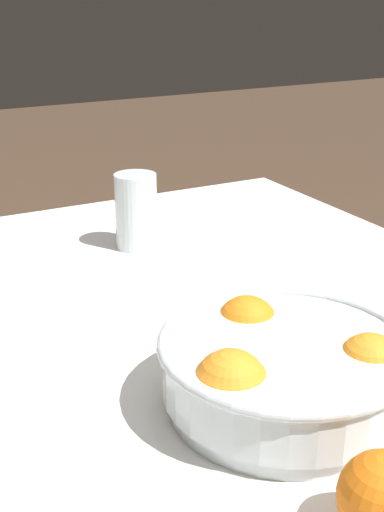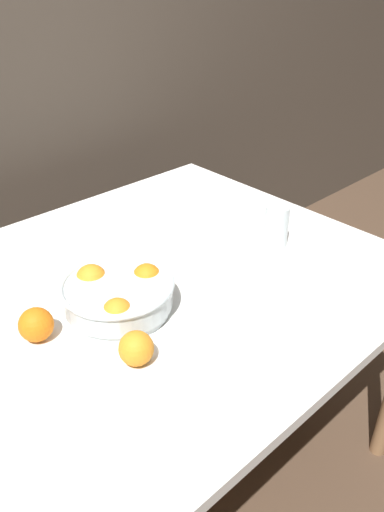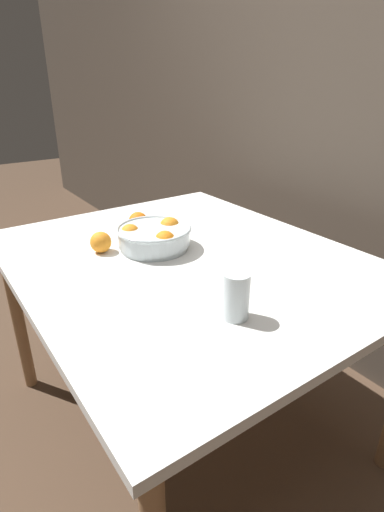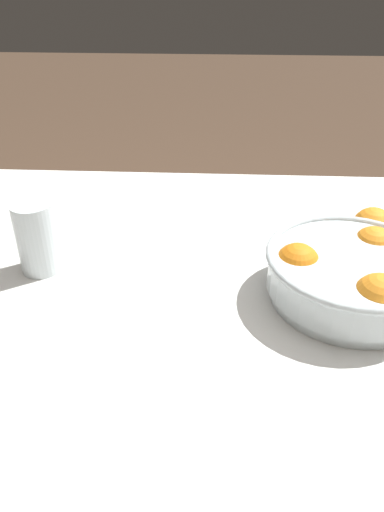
{
  "view_description": "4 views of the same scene",
  "coord_description": "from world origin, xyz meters",
  "px_view_note": "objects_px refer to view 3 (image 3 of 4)",
  "views": [
    {
      "loc": [
        -0.64,
        0.33,
        1.15
      ],
      "look_at": [
        0.13,
        -0.08,
        0.81
      ],
      "focal_mm": 50.0,
      "sensor_mm": 36.0,
      "label": 1
    },
    {
      "loc": [
        -0.63,
        -0.85,
        1.45
      ],
      "look_at": [
        0.09,
        -0.07,
        0.8
      ],
      "focal_mm": 35.0,
      "sensor_mm": 36.0,
      "label": 2
    },
    {
      "loc": [
        1.02,
        -0.68,
        1.29
      ],
      "look_at": [
        0.1,
        -0.04,
        0.78
      ],
      "focal_mm": 28.0,
      "sensor_mm": 36.0,
      "label": 3
    },
    {
      "loc": [
        0.08,
        0.59,
        1.21
      ],
      "look_at": [
        0.12,
        -0.09,
        0.78
      ],
      "focal_mm": 35.0,
      "sensor_mm": 36.0,
      "label": 4
    }
  ],
  "objects_px": {
    "fruit_bowl": "(154,236)",
    "juice_glass": "(236,298)",
    "orange_loose_near_bowl": "(101,242)",
    "orange_loose_front": "(138,222)"
  },
  "relations": [
    {
      "from": "orange_loose_front",
      "to": "fruit_bowl",
      "type": "bearing_deg",
      "value": -10.88
    },
    {
      "from": "juice_glass",
      "to": "orange_loose_front",
      "type": "bearing_deg",
      "value": 172.25
    },
    {
      "from": "fruit_bowl",
      "to": "orange_loose_near_bowl",
      "type": "relative_size",
      "value": 3.62
    },
    {
      "from": "fruit_bowl",
      "to": "juice_glass",
      "type": "distance_m",
      "value": 0.5
    },
    {
      "from": "orange_loose_front",
      "to": "orange_loose_near_bowl",
      "type": "bearing_deg",
      "value": -61.19
    },
    {
      "from": "fruit_bowl",
      "to": "orange_loose_near_bowl",
      "type": "bearing_deg",
      "value": -114.47
    },
    {
      "from": "juice_glass",
      "to": "orange_loose_near_bowl",
      "type": "height_order",
      "value": "juice_glass"
    },
    {
      "from": "fruit_bowl",
      "to": "juice_glass",
      "type": "bearing_deg",
      "value": -6.56
    },
    {
      "from": "fruit_bowl",
      "to": "orange_loose_near_bowl",
      "type": "xyz_separation_m",
      "value": [
        -0.08,
        -0.17,
        -0.01
      ]
    },
    {
      "from": "orange_loose_near_bowl",
      "to": "orange_loose_front",
      "type": "height_order",
      "value": "orange_loose_front"
    }
  ]
}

